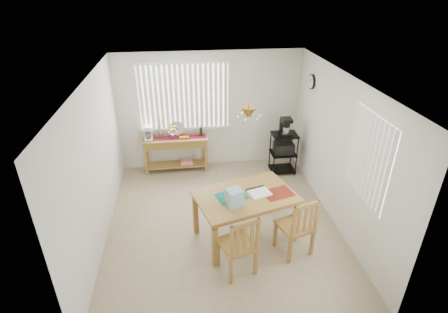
{
  "coord_description": "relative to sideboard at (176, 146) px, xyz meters",
  "views": [
    {
      "loc": [
        -0.59,
        -4.98,
        3.98
      ],
      "look_at": [
        0.1,
        0.55,
        1.05
      ],
      "focal_mm": 28.0,
      "sensor_mm": 36.0,
      "label": 1
    }
  ],
  "objects": [
    {
      "name": "sideboard_items",
      "position": [
        -0.24,
        0.01,
        0.32
      ],
      "size": [
        1.34,
        0.33,
        0.61
      ],
      "color": "maroon",
      "rests_on": "sideboard"
    },
    {
      "name": "dining_table",
      "position": [
        1.11,
        -2.43,
        0.14
      ],
      "size": [
        1.78,
        1.4,
        0.84
      ],
      "color": "#A67738",
      "rests_on": "ground"
    },
    {
      "name": "sideboard",
      "position": [
        0.0,
        0.0,
        0.0
      ],
      "size": [
        1.41,
        0.4,
        0.79
      ],
      "color": "#A67738",
      "rests_on": "ground"
    },
    {
      "name": "wire_cart",
      "position": [
        2.34,
        -0.37,
        -0.04
      ],
      "size": [
        0.54,
        0.43,
        0.92
      ],
      "color": "black",
      "rests_on": "ground"
    },
    {
      "name": "ground",
      "position": [
        0.78,
        -2.03,
        -0.6
      ],
      "size": [
        4.0,
        4.5,
        0.01
      ],
      "primitive_type": "cube",
      "color": "tan"
    },
    {
      "name": "table_items",
      "position": [
        1.01,
        -2.61,
        0.34
      ],
      "size": [
        1.3,
        0.59,
        0.27
      ],
      "color": "#136F63",
      "rests_on": "dining_table"
    },
    {
      "name": "room_shell",
      "position": [
        0.79,
        -2.02,
        1.09
      ],
      "size": [
        4.2,
        4.7,
        2.7
      ],
      "color": "silver",
      "rests_on": "ground"
    },
    {
      "name": "chair_right",
      "position": [
        1.84,
        -2.92,
        -0.08
      ],
      "size": [
        0.61,
        0.61,
        1.05
      ],
      "color": "#A67738",
      "rests_on": "ground"
    },
    {
      "name": "chair_left",
      "position": [
        0.88,
        -3.21,
        -0.09
      ],
      "size": [
        0.61,
        0.61,
        1.04
      ],
      "color": "#A67738",
      "rests_on": "ground"
    },
    {
      "name": "cart_items",
      "position": [
        2.34,
        -0.36,
        0.5
      ],
      "size": [
        0.22,
        0.26,
        0.38
      ],
      "color": "black",
      "rests_on": "wire_cart"
    }
  ]
}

